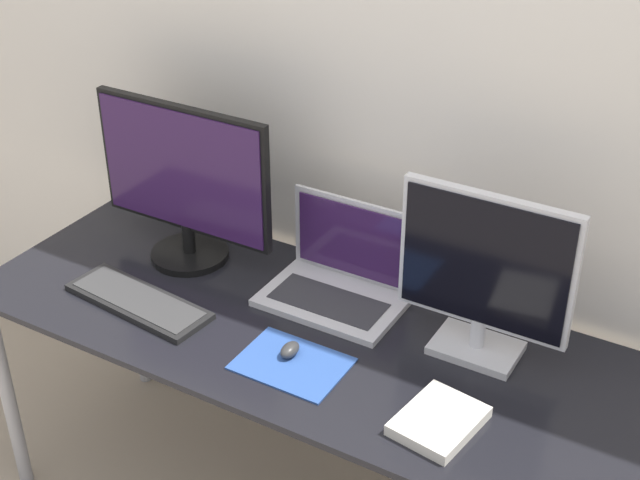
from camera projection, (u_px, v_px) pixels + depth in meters
name	position (u px, v px, depth m)	size (l,w,h in m)	color
wall_back	(388.00, 75.00, 2.25)	(7.00, 0.05, 2.50)	silver
desk	(309.00, 353.00, 2.27)	(1.80, 0.67, 0.71)	black
monitor_left	(184.00, 182.00, 2.42)	(0.54, 0.22, 0.46)	black
monitor_right	(484.00, 274.00, 2.05)	(0.42, 0.15, 0.43)	silver
laptop	(341.00, 275.00, 2.34)	(0.36, 0.25, 0.25)	silver
keyboard	(138.00, 301.00, 2.33)	(0.43, 0.18, 0.02)	black
mousepad	(292.00, 364.00, 2.11)	(0.26, 0.19, 0.00)	#2D519E
mouse	(290.00, 350.00, 2.13)	(0.04, 0.06, 0.03)	#333333
book	(439.00, 421.00, 1.92)	(0.18, 0.22, 0.03)	silver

